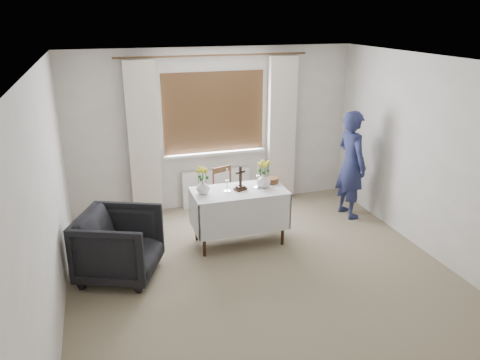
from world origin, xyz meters
name	(u,v)px	position (x,y,z in m)	size (l,w,h in m)	color
ground	(267,282)	(0.00, 0.00, 0.00)	(5.00, 5.00, 0.00)	#82725A
altar_table	(239,217)	(-0.02, 1.06, 0.38)	(1.24, 0.64, 0.76)	white
wooden_chair	(228,193)	(0.05, 1.90, 0.39)	(0.36, 0.36, 0.79)	brown
armchair	(119,245)	(-1.62, 0.66, 0.40)	(0.86, 0.89, 0.81)	black
person	(351,164)	(1.86, 1.45, 0.82)	(0.60, 0.39, 1.64)	#22254F
radiator	(216,188)	(0.00, 2.42, 0.30)	(1.10, 0.10, 0.60)	silver
wooden_cross	(240,178)	(0.00, 1.08, 0.93)	(0.15, 0.11, 0.33)	black
candlestick_left	(227,180)	(-0.19, 1.06, 0.92)	(0.09, 0.09, 0.32)	silver
candlestick_right	(258,175)	(0.24, 1.08, 0.94)	(0.10, 0.10, 0.36)	silver
flower_vase_left	(203,187)	(-0.50, 1.09, 0.85)	(0.18, 0.18, 0.19)	white
flower_vase_right	(264,180)	(0.32, 1.08, 0.86)	(0.19, 0.19, 0.20)	white
wicker_basket	(272,180)	(0.49, 1.21, 0.80)	(0.20, 0.20, 0.07)	brown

